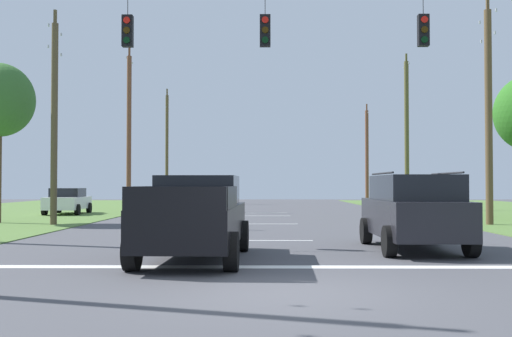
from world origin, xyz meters
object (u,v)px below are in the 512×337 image
at_px(overhead_signal_span, 276,101).
at_px(distant_car_crossing_white, 68,201).
at_px(suv_black, 413,210).
at_px(utility_pole_distant_left, 167,146).
at_px(utility_pole_near_left, 367,155).
at_px(pickup_truck, 195,218).
at_px(utility_pole_far_left, 54,117).
at_px(utility_pole_distant_right, 129,131).
at_px(utility_pole_far_right, 407,133).
at_px(utility_pole_mid_right, 489,111).

relative_size(overhead_signal_span, distant_car_crossing_white, 4.04).
distance_m(suv_black, distant_car_crossing_white, 24.18).
relative_size(suv_black, utility_pole_distant_left, 0.46).
bearing_deg(utility_pole_near_left, overhead_signal_span, -103.82).
distance_m(pickup_truck, utility_pole_far_left, 14.25).
distance_m(pickup_truck, distant_car_crossing_white, 22.95).
distance_m(utility_pole_far_left, utility_pole_distant_right, 14.10).
bearing_deg(suv_black, overhead_signal_span, 151.53).
distance_m(overhead_signal_span, pickup_truck, 5.53).
bearing_deg(pickup_truck, utility_pole_distant_left, 99.79).
xyz_separation_m(overhead_signal_span, suv_black, (3.61, -1.96, -3.18)).
bearing_deg(suv_black, utility_pole_near_left, 81.81).
xyz_separation_m(suv_black, utility_pole_far_right, (5.84, 25.00, 4.13)).
distance_m(utility_pole_far_right, utility_pole_near_left, 15.05).
xyz_separation_m(distant_car_crossing_white, utility_pole_distant_right, (2.43, 4.93, 4.50)).
relative_size(utility_pole_far_left, utility_pole_distant_left, 0.88).
bearing_deg(distant_car_crossing_white, overhead_signal_span, -55.42).
bearing_deg(distant_car_crossing_white, utility_pole_far_left, -75.76).
bearing_deg(utility_pole_distant_left, distant_car_crossing_white, -97.35).
bearing_deg(utility_pole_mid_right, utility_pole_distant_left, 122.28).
xyz_separation_m(suv_black, distant_car_crossing_white, (-15.21, 18.79, -0.27)).
height_order(suv_black, utility_pole_far_right, utility_pole_far_right).
height_order(utility_pole_near_left, utility_pole_distant_right, utility_pole_distant_right).
distance_m(overhead_signal_span, distant_car_crossing_white, 20.74).
bearing_deg(utility_pole_distant_right, utility_pole_mid_right, -36.95).
xyz_separation_m(overhead_signal_span, utility_pole_near_left, (9.37, 38.06, 0.18)).
height_order(utility_pole_far_right, utility_pole_far_left, utility_pole_far_right).
xyz_separation_m(distant_car_crossing_white, utility_pole_near_left, (20.97, 21.23, 3.64)).
distance_m(distant_car_crossing_white, utility_pole_far_left, 10.19).
xyz_separation_m(utility_pole_near_left, utility_pole_distant_left, (-18.38, -1.18, 0.80)).
bearing_deg(suv_black, utility_pole_far_right, 76.85).
distance_m(pickup_truck, utility_pole_far_right, 29.65).
bearing_deg(distant_car_crossing_white, utility_pole_mid_right, -23.21).
bearing_deg(utility_pole_far_left, utility_pole_mid_right, 0.57).
relative_size(overhead_signal_span, utility_pole_distant_right, 1.61).
bearing_deg(pickup_truck, utility_pole_distant_right, 105.62).
relative_size(utility_pole_mid_right, utility_pole_far_left, 1.09).
height_order(overhead_signal_span, utility_pole_far_right, utility_pole_far_right).
height_order(pickup_truck, utility_pole_far_right, utility_pole_far_right).
height_order(utility_pole_mid_right, utility_pole_far_right, utility_pole_far_right).
xyz_separation_m(overhead_signal_span, utility_pole_distant_left, (-9.02, 36.88, 0.99)).
height_order(suv_black, utility_pole_far_left, utility_pole_far_left).
bearing_deg(utility_pole_mid_right, utility_pole_distant_right, 143.05).
relative_size(distant_car_crossing_white, utility_pole_near_left, 0.48).
bearing_deg(pickup_truck, utility_pole_mid_right, 46.45).
bearing_deg(overhead_signal_span, distant_car_crossing_white, 124.58).
bearing_deg(utility_pole_distant_left, utility_pole_near_left, 3.68).
xyz_separation_m(overhead_signal_span, utility_pole_far_left, (-9.28, 7.68, 0.37)).
bearing_deg(utility_pole_far_right, overhead_signal_span, -112.30).
height_order(pickup_truck, distant_car_crossing_white, pickup_truck).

